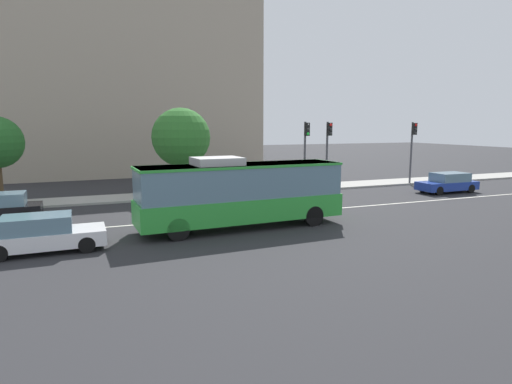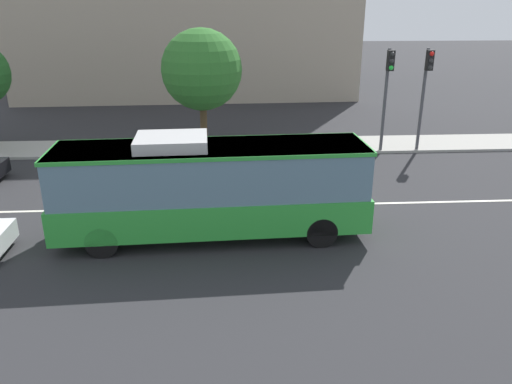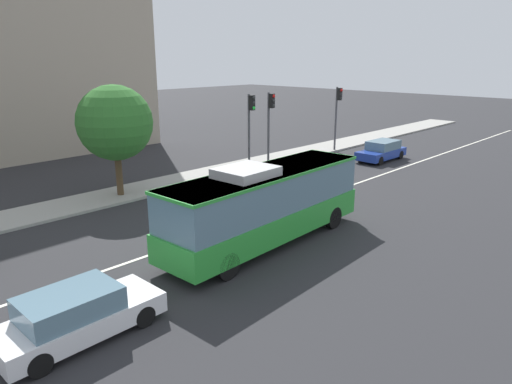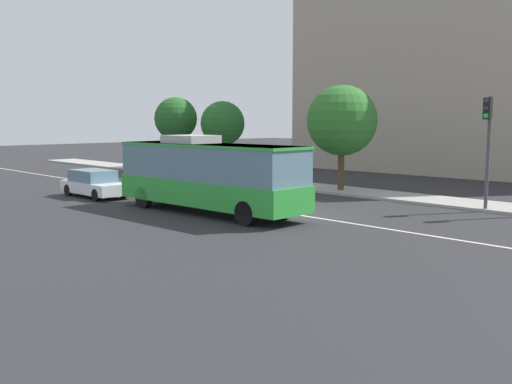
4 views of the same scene
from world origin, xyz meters
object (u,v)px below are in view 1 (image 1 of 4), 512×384
(transit_bus, at_px, (241,191))
(street_tree_kerbside_left, at_px, (181,137))
(sedan_blue, at_px, (448,183))
(traffic_light_far_corner, at_px, (328,144))
(traffic_light_near_corner, at_px, (413,142))
(sedan_white, at_px, (42,234))
(traffic_light_mid_block, at_px, (306,144))

(transit_bus, xyz_separation_m, street_tree_kerbside_left, (-0.65, 10.38, 2.30))
(sedan_blue, height_order, street_tree_kerbside_left, street_tree_kerbside_left)
(traffic_light_far_corner, bearing_deg, traffic_light_near_corner, 87.07)
(traffic_light_near_corner, distance_m, street_tree_kerbside_left, 19.17)
(transit_bus, xyz_separation_m, sedan_white, (-8.60, -0.94, -1.09))
(traffic_light_near_corner, bearing_deg, traffic_light_mid_block, -84.36)
(sedan_blue, bearing_deg, street_tree_kerbside_left, -16.12)
(street_tree_kerbside_left, bearing_deg, sedan_white, -125.07)
(traffic_light_near_corner, height_order, traffic_light_far_corner, same)
(traffic_light_far_corner, distance_m, street_tree_kerbside_left, 11.08)
(traffic_light_near_corner, xyz_separation_m, street_tree_kerbside_left, (-19.13, 1.15, 0.55))
(sedan_blue, xyz_separation_m, sedan_white, (-26.64, -5.76, 0.00))
(sedan_white, relative_size, street_tree_kerbside_left, 0.74)
(street_tree_kerbside_left, bearing_deg, traffic_light_far_corner, -6.27)
(traffic_light_mid_block, relative_size, traffic_light_far_corner, 1.00)
(sedan_blue, height_order, traffic_light_mid_block, traffic_light_mid_block)
(transit_bus, relative_size, sedan_blue, 2.24)
(sedan_white, height_order, traffic_light_near_corner, traffic_light_near_corner)
(traffic_light_mid_block, bearing_deg, transit_bus, -44.79)
(transit_bus, distance_m, traffic_light_far_corner, 13.94)
(traffic_light_near_corner, relative_size, street_tree_kerbside_left, 0.85)
(sedan_blue, height_order, sedan_white, same)
(transit_bus, distance_m, sedan_blue, 18.70)
(transit_bus, height_order, traffic_light_near_corner, traffic_light_near_corner)
(traffic_light_far_corner, bearing_deg, street_tree_kerbside_left, -99.61)
(transit_bus, relative_size, sedan_white, 2.23)
(sedan_blue, relative_size, traffic_light_mid_block, 0.87)
(transit_bus, height_order, sedan_white, transit_bus)
(traffic_light_near_corner, relative_size, traffic_light_far_corner, 1.00)
(sedan_blue, bearing_deg, traffic_light_near_corner, -95.25)
(transit_bus, xyz_separation_m, traffic_light_near_corner, (18.47, 9.23, 1.75))
(sedan_blue, xyz_separation_m, traffic_light_near_corner, (0.44, 4.41, 2.84))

